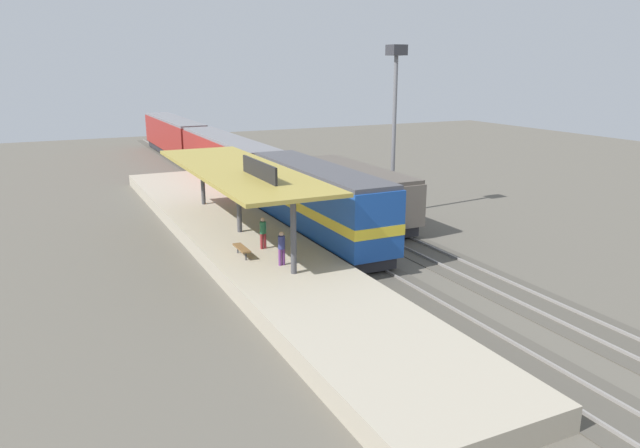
{
  "coord_description": "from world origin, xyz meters",
  "views": [
    {
      "loc": [
        -15.0,
        -32.34,
        10.39
      ],
      "look_at": [
        -1.38,
        -4.17,
        2.0
      ],
      "focal_mm": 33.4,
      "sensor_mm": 36.0,
      "label": 1
    }
  ],
  "objects_px": {
    "locomotive": "(317,202)",
    "passenger_carriage_rear": "(174,136)",
    "platform_bench": "(242,248)",
    "light_mast": "(395,95)",
    "person_waiting": "(282,246)",
    "person_walking": "(263,231)",
    "freight_car": "(357,192)",
    "passenger_carriage_front": "(228,162)"
  },
  "relations": [
    {
      "from": "locomotive",
      "to": "passenger_carriage_rear",
      "type": "xyz_separation_m",
      "value": [
        0.0,
        38.8,
        -0.1
      ]
    },
    {
      "from": "passenger_carriage_front",
      "to": "platform_bench",
      "type": "bearing_deg",
      "value": -105.55
    },
    {
      "from": "passenger_carriage_rear",
      "to": "person_walking",
      "type": "relative_size",
      "value": 11.7
    },
    {
      "from": "passenger_carriage_rear",
      "to": "freight_car",
      "type": "xyz_separation_m",
      "value": [
        4.6,
        -35.46,
        -0.34
      ]
    },
    {
      "from": "person_walking",
      "to": "person_waiting",
      "type": "bearing_deg",
      "value": -92.74
    },
    {
      "from": "platform_bench",
      "to": "passenger_carriage_front",
      "type": "relative_size",
      "value": 0.08
    },
    {
      "from": "platform_bench",
      "to": "passenger_carriage_front",
      "type": "distance_m",
      "value": 22.4
    },
    {
      "from": "passenger_carriage_front",
      "to": "passenger_carriage_rear",
      "type": "bearing_deg",
      "value": 90.0
    },
    {
      "from": "passenger_carriage_rear",
      "to": "light_mast",
      "type": "xyz_separation_m",
      "value": [
        7.8,
        -34.87,
        6.08
      ]
    },
    {
      "from": "locomotive",
      "to": "person_waiting",
      "type": "bearing_deg",
      "value": -129.32
    },
    {
      "from": "platform_bench",
      "to": "locomotive",
      "type": "relative_size",
      "value": 0.12
    },
    {
      "from": "platform_bench",
      "to": "freight_car",
      "type": "xyz_separation_m",
      "value": [
        10.6,
        6.9,
        0.63
      ]
    },
    {
      "from": "person_walking",
      "to": "light_mast",
      "type": "bearing_deg",
      "value": 28.46
    },
    {
      "from": "passenger_carriage_rear",
      "to": "person_waiting",
      "type": "xyz_separation_m",
      "value": [
        -4.66,
        -44.49,
        -0.46
      ]
    },
    {
      "from": "person_walking",
      "to": "passenger_carriage_front",
      "type": "bearing_deg",
      "value": 77.71
    },
    {
      "from": "freight_car",
      "to": "light_mast",
      "type": "distance_m",
      "value": 7.2
    },
    {
      "from": "locomotive",
      "to": "light_mast",
      "type": "height_order",
      "value": "light_mast"
    },
    {
      "from": "passenger_carriage_front",
      "to": "person_waiting",
      "type": "distance_m",
      "value": 24.15
    },
    {
      "from": "passenger_carriage_front",
      "to": "passenger_carriage_rear",
      "type": "height_order",
      "value": "same"
    },
    {
      "from": "person_waiting",
      "to": "platform_bench",
      "type": "bearing_deg",
      "value": 122.21
    },
    {
      "from": "freight_car",
      "to": "locomotive",
      "type": "bearing_deg",
      "value": -144.04
    },
    {
      "from": "platform_bench",
      "to": "light_mast",
      "type": "distance_m",
      "value": 17.21
    },
    {
      "from": "passenger_carriage_front",
      "to": "light_mast",
      "type": "distance_m",
      "value": 17.2
    },
    {
      "from": "locomotive",
      "to": "person_walking",
      "type": "distance_m",
      "value": 5.32
    },
    {
      "from": "platform_bench",
      "to": "locomotive",
      "type": "bearing_deg",
      "value": 30.72
    },
    {
      "from": "platform_bench",
      "to": "light_mast",
      "type": "height_order",
      "value": "light_mast"
    },
    {
      "from": "person_walking",
      "to": "locomotive",
      "type": "bearing_deg",
      "value": 31.33
    },
    {
      "from": "locomotive",
      "to": "person_walking",
      "type": "xyz_separation_m",
      "value": [
        -4.52,
        -2.75,
        -0.56
      ]
    },
    {
      "from": "platform_bench",
      "to": "person_walking",
      "type": "distance_m",
      "value": 1.76
    },
    {
      "from": "freight_car",
      "to": "person_waiting",
      "type": "xyz_separation_m",
      "value": [
        -9.26,
        -9.03,
        -0.12
      ]
    },
    {
      "from": "person_walking",
      "to": "platform_bench",
      "type": "bearing_deg",
      "value": -151.21
    },
    {
      "from": "passenger_carriage_rear",
      "to": "freight_car",
      "type": "height_order",
      "value": "passenger_carriage_rear"
    },
    {
      "from": "passenger_carriage_rear",
      "to": "person_walking",
      "type": "xyz_separation_m",
      "value": [
        -4.52,
        -41.55,
        -0.46
      ]
    },
    {
      "from": "freight_car",
      "to": "person_walking",
      "type": "distance_m",
      "value": 10.97
    },
    {
      "from": "person_waiting",
      "to": "locomotive",
      "type": "bearing_deg",
      "value": 50.68
    },
    {
      "from": "locomotive",
      "to": "passenger_carriage_front",
      "type": "height_order",
      "value": "locomotive"
    },
    {
      "from": "platform_bench",
      "to": "person_waiting",
      "type": "relative_size",
      "value": 0.99
    },
    {
      "from": "person_waiting",
      "to": "light_mast",
      "type": "bearing_deg",
      "value": 37.66
    },
    {
      "from": "passenger_carriage_rear",
      "to": "freight_car",
      "type": "relative_size",
      "value": 1.67
    },
    {
      "from": "light_mast",
      "to": "person_walking",
      "type": "bearing_deg",
      "value": -151.54
    },
    {
      "from": "platform_bench",
      "to": "locomotive",
      "type": "height_order",
      "value": "locomotive"
    },
    {
      "from": "locomotive",
      "to": "platform_bench",
      "type": "bearing_deg",
      "value": -149.28
    }
  ]
}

